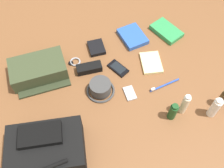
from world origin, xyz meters
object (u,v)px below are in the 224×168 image
Objects in this scene: cell_phone at (118,68)px; toothbrush at (163,86)px; lotion_bottle at (185,104)px; wallet at (96,48)px; cologne_bottle at (223,99)px; media_player at (130,93)px; toothpaste_tube at (215,108)px; toiletry_pouch at (39,70)px; backpack at (47,149)px; bucket_hat at (100,88)px; wristwatch at (75,62)px; travel_guidebook at (133,37)px; notepad at (151,63)px; shampoo_bottle at (173,112)px; paperback_novel at (166,31)px; sunglasses_case at (89,68)px.

cell_phone is 0.73× the size of toothbrush.
lotion_bottle reaches higher than wallet.
cologne_bottle is 1.27× the size of media_player.
toothbrush is at bearing -59.17° from toothpaste_tube.
cell_phone is 0.27m from toothbrush.
backpack is at bearing 80.91° from toiletry_pouch.
lotion_bottle is 1.10× the size of cell_phone.
wristwatch is (0.07, -0.24, -0.03)m from bucket_hat.
toiletry_pouch is at bearing 4.71° from travel_guidebook.
wallet is 0.33m from notepad.
wristwatch is (0.41, -0.50, -0.06)m from lotion_bottle.
toothbrush is at bearing 162.28° from bucket_hat.
media_player is (0.20, -0.19, -0.06)m from lotion_bottle.
shampoo_bottle is 1.31× the size of media_player.
toothbrush is (0.14, -0.24, -0.06)m from toothpaste_tube.
wallet is at bearing -106.70° from bucket_hat.
paperback_novel is (-0.07, -0.58, -0.05)m from toothpaste_tube.
cell_phone is (0.17, 0.18, -0.01)m from travel_guidebook.
shampoo_bottle reaches higher than bucket_hat.
bucket_hat is at bearing 34.11° from cell_phone.
wristwatch is 0.39× the size of toothbrush.
paperback_novel is at bearing -89.28° from cologne_bottle.
sunglasses_case is (0.47, -0.49, -0.05)m from toothpaste_tube.
toiletry_pouch is 3.46× the size of media_player.
notepad is (0.21, -0.37, -0.05)m from cologne_bottle.
toothbrush is at bearing -43.69° from cologne_bottle.
travel_guidebook is (-0.59, -0.05, -0.03)m from toiletry_pouch.
bucket_hat is at bearing -29.91° from cologne_bottle.
cell_phone is 1.20× the size of wallet.
toothbrush is at bearing 150.58° from sunglasses_case.
toothpaste_tube reaches higher than toothbrush.
bucket_hat is at bearing -28.54° from media_player.
bucket_hat is 0.62m from cologne_bottle.
toiletry_pouch reaches higher than wallet.
wallet is (-0.35, -0.05, -0.03)m from toiletry_pouch.
shampoo_bottle is at bearing 108.73° from cell_phone.
notepad is at bearing 164.34° from toiletry_pouch.
media_player is (0.01, 0.17, -0.00)m from cell_phone.
media_player is (-0.48, -0.15, -0.07)m from backpack.
toiletry_pouch is 2.01× the size of bucket_hat.
sunglasses_case is (0.55, -0.46, -0.03)m from cologne_bottle.
toothpaste_tube reaches higher than sunglasses_case.
backpack is 0.83m from travel_guidebook.
media_player is at bearing 123.29° from wristwatch.
toothpaste_tube is 1.28× the size of wallet.
paperback_novel is at bearing -110.95° from lotion_bottle.
shampoo_bottle is 0.25m from media_player.
lotion_bottle is (-0.68, 0.04, -0.00)m from backpack.
shampoo_bottle reaches higher than travel_guidebook.
wallet reaches higher than media_player.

